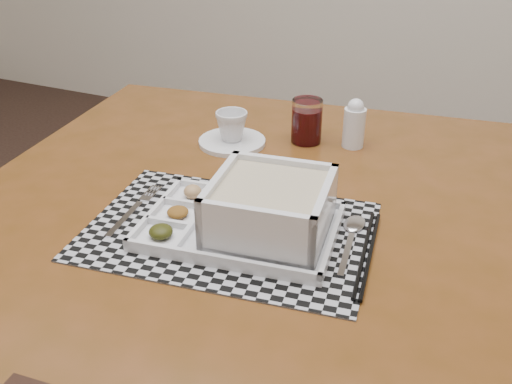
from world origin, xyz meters
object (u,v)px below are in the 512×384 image
cup (232,126)px  juice_glass (307,123)px  creamer_bottle (354,124)px  dining_table (252,237)px  serving_tray (262,214)px

cup → juice_glass: (0.15, 0.08, 0.00)m
juice_glass → creamer_bottle: 0.10m
dining_table → serving_tray: bearing=-58.0°
serving_tray → cup: size_ratio=4.85×
dining_table → creamer_bottle: bearing=71.4°
juice_glass → creamer_bottle: size_ratio=0.90×
cup → creamer_bottle: size_ratio=0.64×
dining_table → cup: bearing=124.6°
juice_glass → dining_table: bearing=-90.3°
creamer_bottle → dining_table: bearing=-108.6°
creamer_bottle → juice_glass: bearing=-169.0°
creamer_bottle → serving_tray: bearing=-95.4°
serving_tray → cup: (-0.21, 0.32, -0.00)m
juice_glass → cup: bearing=-151.9°
serving_tray → creamer_bottle: (0.04, 0.41, 0.01)m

